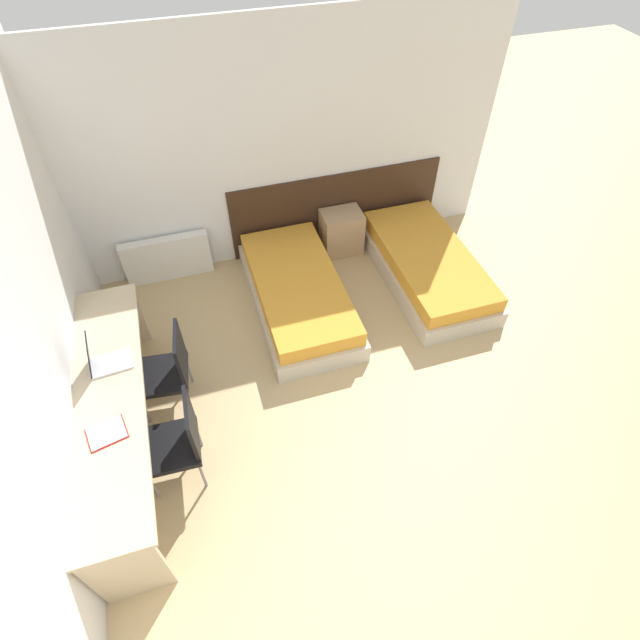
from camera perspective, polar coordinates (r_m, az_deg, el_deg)
The scene contains 13 objects.
ground_plane at distance 4.27m, azimuth 9.90°, elevation -26.75°, with size 20.00×20.00×0.00m, color tan.
wall_back at distance 5.71m, azimuth -5.77°, elevation 18.67°, with size 5.35×0.05×2.70m.
wall_left at distance 4.16m, azimuth -29.38°, elevation -1.08°, with size 0.05×5.02×2.70m.
headboard_panel at distance 6.31m, azimuth 1.88°, elevation 12.60°, with size 2.63×0.03×0.95m.
bed_near_window at distance 5.55m, azimuth -2.51°, elevation 3.06°, with size 0.97×1.98×0.40m.
bed_near_door at distance 6.02m, azimuth 12.09°, elevation 6.09°, with size 0.97×1.98×0.40m.
nightstand at distance 6.27m, azimuth 2.46°, elevation 10.02°, with size 0.49×0.36×0.55m.
radiator at distance 6.14m, azimuth -17.03°, elevation 6.77°, with size 1.00×0.12×0.55m.
desk at distance 4.42m, azimuth -22.50°, elevation -9.08°, with size 0.55×2.54×0.78m.
chair_near_laptop at distance 4.68m, azimuth -16.90°, elevation -5.33°, with size 0.50×0.50×0.92m.
chair_near_notebook at distance 4.25m, azimuth -15.91°, elevation -13.01°, with size 0.47×0.47×0.92m.
laptop at distance 4.46m, azimuth -23.50°, elevation -4.24°, with size 0.35×0.26×0.34m.
open_notebook at distance 4.10m, azimuth -23.21°, elevation -11.77°, with size 0.32×0.28×0.02m.
Camera 1 is at (-0.96, -0.89, 4.07)m, focal length 28.00 mm.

